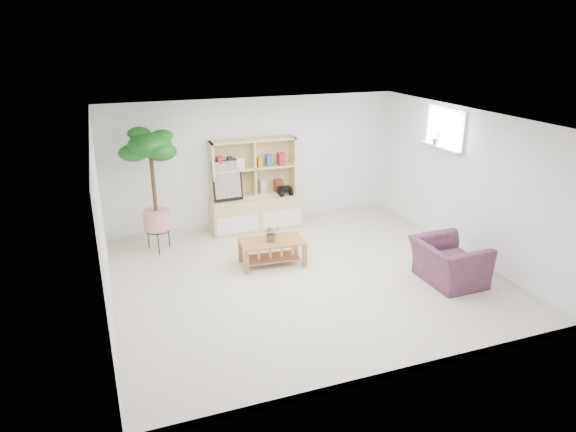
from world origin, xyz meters
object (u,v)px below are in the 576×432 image
object	(u,v)px
armchair	(449,259)
coffee_table	(272,252)
floor_tree	(154,191)
storage_unit	(255,186)

from	to	relation	value
armchair	coffee_table	bearing A→B (deg)	56.11
coffee_table	armchair	size ratio (longest dim) A/B	1.02
armchair	floor_tree	bearing A→B (deg)	54.78
storage_unit	floor_tree	distance (m)	1.89
storage_unit	coffee_table	xyz separation A→B (m)	(-0.21, -1.58, -0.64)
coffee_table	floor_tree	bearing A→B (deg)	147.68
floor_tree	coffee_table	bearing A→B (deg)	-36.23
coffee_table	floor_tree	world-z (taller)	floor_tree
storage_unit	floor_tree	size ratio (longest dim) A/B	0.81
storage_unit	armchair	xyz separation A→B (m)	(2.04, -3.05, -0.48)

